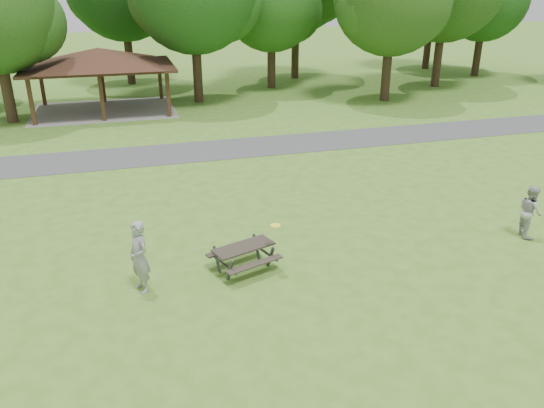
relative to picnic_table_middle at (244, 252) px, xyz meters
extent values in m
plane|color=#467621|center=(0.19, -2.68, -0.54)|extent=(160.00, 160.00, 0.00)
cube|color=#424244|center=(0.19, 11.32, -0.53)|extent=(120.00, 3.20, 0.02)
cube|color=#362313|center=(-7.51, 18.62, 0.76)|extent=(0.22, 0.22, 2.60)
cube|color=#3A1E15|center=(-7.51, 24.02, 0.76)|extent=(0.22, 0.22, 2.60)
cube|color=#322112|center=(-3.81, 18.62, 0.76)|extent=(0.22, 0.22, 2.60)
cube|color=#341B13|center=(-3.81, 24.02, 0.76)|extent=(0.22, 0.22, 2.60)
cube|color=#342113|center=(-0.11, 18.62, 0.76)|extent=(0.22, 0.22, 2.60)
cube|color=#352313|center=(-0.11, 24.02, 0.76)|extent=(0.22, 0.22, 2.60)
cube|color=#341E14|center=(-3.81, 21.32, 2.14)|extent=(8.60, 6.60, 0.16)
pyramid|color=#341E15|center=(-3.81, 21.32, 2.72)|extent=(7.01, 7.01, 1.00)
cube|color=gray|center=(-3.81, 21.32, -0.53)|extent=(8.40, 6.40, 0.03)
cylinder|color=#302115|center=(-8.81, 19.82, 1.21)|extent=(0.60, 0.60, 3.50)
sphere|color=#1C4A15|center=(-7.32, 20.12, 4.77)|extent=(4.29, 4.29, 4.29)
cylinder|color=black|center=(2.19, 22.32, 1.47)|extent=(0.60, 0.60, 4.02)
sphere|color=#194814|center=(3.99, 22.62, 5.68)|extent=(5.20, 5.20, 5.20)
cylinder|color=#302115|center=(8.19, 25.82, 1.17)|extent=(0.60, 0.60, 3.43)
sphere|color=#1D4F16|center=(8.19, 25.82, 5.51)|extent=(7.00, 7.00, 7.00)
sphere|color=#184112|center=(9.77, 26.12, 4.81)|extent=(4.55, 4.55, 4.55)
sphere|color=#1B4012|center=(6.79, 25.62, 4.99)|extent=(4.20, 4.20, 4.20)
cylinder|color=black|center=(14.19, 19.32, 1.35)|extent=(0.60, 0.60, 3.78)
sphere|color=#194012|center=(15.86, 19.62, 5.27)|extent=(4.81, 4.81, 4.81)
sphere|color=#1F4C15|center=(12.71, 19.12, 5.46)|extent=(4.44, 4.44, 4.44)
cylinder|color=#2E1F14|center=(20.19, 22.82, 1.56)|extent=(0.60, 0.60, 4.20)
cylinder|color=black|center=(26.19, 26.32, 1.24)|extent=(0.60, 0.60, 3.57)
sphere|color=#214F16|center=(27.72, 26.62, 4.90)|extent=(4.42, 4.42, 4.42)
sphere|color=#164915|center=(24.83, 26.12, 5.07)|extent=(4.08, 4.08, 4.08)
cylinder|color=black|center=(-1.81, 30.32, 1.52)|extent=(0.60, 0.60, 4.13)
cylinder|color=#2F2114|center=(11.19, 29.32, 1.73)|extent=(0.60, 0.60, 4.55)
cylinder|color=black|center=(24.19, 30.82, 1.59)|extent=(0.60, 0.60, 4.27)
cube|color=#29241E|center=(0.00, 0.00, 0.15)|extent=(1.83, 1.18, 0.05)
cube|color=#2E2721|center=(0.18, -0.53, -0.13)|extent=(1.69, 0.78, 0.04)
cube|color=black|center=(-0.18, 0.53, -0.13)|extent=(1.69, 0.78, 0.04)
cube|color=#3F3F41|center=(-0.51, -0.55, -0.20)|extent=(0.17, 0.36, 0.74)
cube|color=#3D3D3F|center=(-0.73, 0.13, -0.20)|extent=(0.17, 0.36, 0.74)
cube|color=#3C3C3F|center=(-0.62, -0.21, -0.17)|extent=(0.50, 1.33, 0.05)
cube|color=#3D3D40|center=(0.73, -0.13, -0.20)|extent=(0.17, 0.36, 0.74)
cube|color=#3B3B3D|center=(0.51, 0.55, -0.20)|extent=(0.17, 0.36, 0.74)
cube|color=#3A3A3C|center=(0.62, 0.21, -0.17)|extent=(0.50, 1.33, 0.05)
cylinder|color=#FFFC28|center=(0.81, -0.34, 0.85)|extent=(0.36, 0.36, 0.02)
imported|color=gray|center=(-2.79, -0.32, 0.43)|extent=(0.72, 0.84, 1.95)
imported|color=#A7A7AA|center=(9.05, -0.39, 0.29)|extent=(0.82, 0.95, 1.66)
camera|label=1|loc=(-2.82, -12.64, 6.92)|focal=35.00mm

